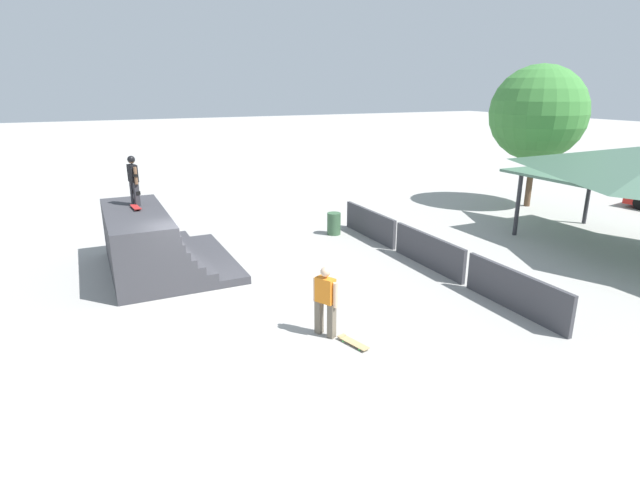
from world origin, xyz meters
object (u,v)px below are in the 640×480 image
at_px(skater_on_deck, 133,177).
at_px(tree_beside_pavilion, 538,113).
at_px(skateboard_on_deck, 136,207).
at_px(bystander_walking, 325,298).
at_px(trash_bin, 334,224).
at_px(skateboard_on_ground, 352,342).

bearing_deg(skater_on_deck, tree_beside_pavilion, 78.37).
bearing_deg(tree_beside_pavilion, skateboard_on_deck, -86.62).
distance_m(bystander_walking, trash_bin, 8.22).
distance_m(skateboard_on_deck, bystander_walking, 7.32).
distance_m(skateboard_on_ground, trash_bin, 8.65).
height_order(skater_on_deck, tree_beside_pavilion, tree_beside_pavilion).
distance_m(skateboard_on_deck, skateboard_on_ground, 8.21).
bearing_deg(trash_bin, skateboard_on_deck, -83.93).
height_order(skater_on_deck, bystander_walking, skater_on_deck).
distance_m(skater_on_deck, skateboard_on_ground, 8.89).
relative_size(skater_on_deck, tree_beside_pavilion, 0.24).
bearing_deg(tree_beside_pavilion, bystander_walking, -62.52).
relative_size(skateboard_on_ground, trash_bin, 1.01).
bearing_deg(bystander_walking, skateboard_on_ground, -178.58).
xyz_separation_m(tree_beside_pavilion, trash_bin, (0.28, -10.53, -3.89)).
xyz_separation_m(skateboard_on_deck, skateboard_on_ground, (7.12, 3.62, -1.92)).
bearing_deg(bystander_walking, skater_on_deck, -2.24).
bearing_deg(skateboard_on_deck, bystander_walking, 21.93).
relative_size(bystander_walking, skateboard_on_ground, 1.95).
bearing_deg(bystander_walking, tree_beside_pavilion, -89.30).
xyz_separation_m(skateboard_on_deck, tree_beside_pavilion, (-1.05, 17.71, 2.34)).
xyz_separation_m(skater_on_deck, skateboard_on_ground, (7.67, 3.56, -2.75)).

